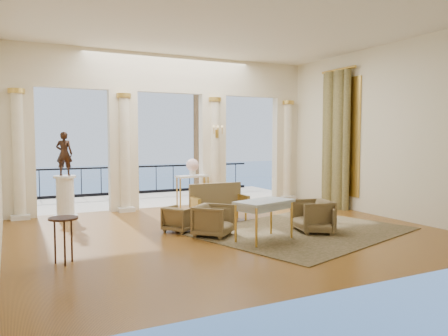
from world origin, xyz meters
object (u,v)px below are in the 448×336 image
armchair_b (319,219)px  armchair_d (180,218)px  console_table (193,181)px  game_table (264,205)px  pedestal (65,198)px  settee (218,202)px  statue (64,154)px  armchair_c (312,214)px  armchair_a (213,219)px  side_table (63,224)px

armchair_b → armchair_d: armchair_b is taller
armchair_d → console_table: console_table is taller
game_table → console_table: 4.66m
armchair_d → console_table: size_ratio=0.59×
game_table → pedestal: bearing=109.0°
armchair_b → armchair_d: (-2.64, 1.52, -0.01)m
settee → statue: statue is taller
armchair_b → armchair_c: bearing=130.5°
armchair_c → armchair_b: bearing=16.8°
armchair_a → armchair_d: bearing=78.7°
armchair_c → side_table: armchair_c is taller
armchair_c → armchair_d: bearing=-105.0°
armchair_c → pedestal: bearing=-119.8°
armchair_a → pedestal: 4.41m
armchair_c → statue: 6.41m
side_table → armchair_c: bearing=1.8°
armchair_a → statue: size_ratio=0.65×
armchair_b → armchair_a: bearing=-164.2°
statue → pedestal: bearing=21.8°
statue → console_table: statue is taller
game_table → side_table: (-3.81, 0.10, -0.07)m
armchair_a → side_table: (-3.06, -0.72, 0.30)m
game_table → pedestal: pedestal is taller
pedestal → side_table: 4.34m
armchair_b → pedestal: size_ratio=0.59×
armchair_b → game_table: 1.49m
armchair_b → armchair_c: armchair_c is taller
armchair_a → armchair_c: 2.23m
armchair_a → settee: bearing=18.2°
armchair_b → side_table: side_table is taller
settee → side_table: 4.50m
settee → game_table: bearing=-91.0°
statue → armchair_b: bearing=159.1°
armchair_a → console_table: bearing=31.1°
settee → statue: (-3.39, 2.07, 1.21)m
game_table → console_table: bearing=67.9°
armchair_a → console_table: (1.09, 3.83, 0.42)m
armchair_a → armchair_c: (2.16, -0.56, 0.02)m
armchair_d → game_table: size_ratio=0.47×
armchair_c → console_table: size_ratio=0.74×
settee → game_table: (-0.09, -2.34, 0.28)m
armchair_c → statue: size_ratio=0.69×
settee → armchair_c: bearing=-56.5°
armchair_a → armchair_b: size_ratio=1.14×
console_table → side_table: 6.16m
armchair_b → armchair_c: size_ratio=0.83×
armchair_a → armchair_c: bearing=-57.5°
game_table → settee: bearing=70.0°
settee → armchair_a: bearing=-117.7°
armchair_c → console_table: (-1.06, 4.39, 0.40)m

